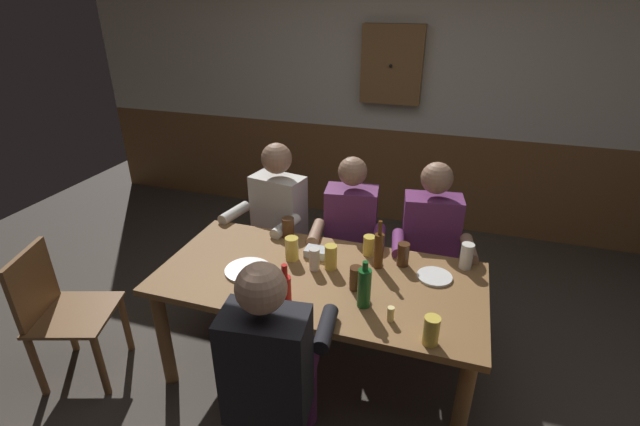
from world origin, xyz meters
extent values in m
plane|color=#423A33|center=(0.00, 0.00, 0.00)|extent=(7.88, 7.88, 0.00)
cube|color=beige|center=(0.00, 2.35, 1.79)|extent=(6.57, 0.12, 1.62)
cube|color=brown|center=(0.00, 2.35, 0.49)|extent=(6.57, 0.12, 0.98)
cube|color=brown|center=(0.00, -0.01, 0.71)|extent=(1.88, 0.90, 0.04)
cylinder|color=brown|center=(-0.86, -0.38, 0.34)|extent=(0.08, 0.08, 0.69)
cylinder|color=brown|center=(0.86, -0.38, 0.34)|extent=(0.08, 0.08, 0.69)
cylinder|color=brown|center=(-0.86, 0.36, 0.34)|extent=(0.08, 0.08, 0.69)
cylinder|color=brown|center=(0.86, 0.36, 0.34)|extent=(0.08, 0.08, 0.69)
cube|color=silver|center=(-0.56, 0.74, 0.73)|extent=(0.42, 0.29, 0.53)
sphere|color=#9E755B|center=(-0.56, 0.74, 1.14)|extent=(0.22, 0.22, 0.22)
cylinder|color=#AD1919|center=(-0.49, 0.56, 0.48)|extent=(0.21, 0.45, 0.13)
cylinder|color=#AD1919|center=(-0.70, 0.61, 0.48)|extent=(0.21, 0.45, 0.13)
cylinder|color=#AD1919|center=(-0.53, 0.35, 0.21)|extent=(0.10, 0.10, 0.42)
cylinder|color=#AD1919|center=(-0.74, 0.39, 0.21)|extent=(0.10, 0.10, 0.42)
cylinder|color=silver|center=(-0.39, 0.46, 0.75)|extent=(0.13, 0.29, 0.08)
cylinder|color=silver|center=(-0.83, 0.54, 0.75)|extent=(0.13, 0.29, 0.08)
cube|color=#6B2D66|center=(0.00, 0.74, 0.72)|extent=(0.39, 0.28, 0.51)
sphere|color=#9E755B|center=(0.00, 0.74, 1.10)|extent=(0.20, 0.20, 0.20)
cylinder|color=black|center=(0.12, 0.62, 0.48)|extent=(0.19, 0.42, 0.13)
cylinder|color=black|center=(-0.08, 0.59, 0.48)|extent=(0.19, 0.42, 0.13)
cylinder|color=black|center=(0.15, 0.42, 0.21)|extent=(0.10, 0.10, 0.42)
cylinder|color=black|center=(-0.05, 0.39, 0.21)|extent=(0.10, 0.10, 0.42)
cylinder|color=#6B2D66|center=(0.25, 0.52, 0.74)|extent=(0.12, 0.29, 0.08)
cylinder|color=#9E755B|center=(-0.17, 0.46, 0.74)|extent=(0.12, 0.29, 0.08)
cube|color=#6B2D66|center=(0.56, 0.74, 0.72)|extent=(0.41, 0.27, 0.53)
sphere|color=#9E755B|center=(0.56, 0.74, 1.12)|extent=(0.21, 0.21, 0.21)
cylinder|color=#AD1919|center=(0.69, 0.61, 0.48)|extent=(0.19, 0.43, 0.13)
cylinder|color=#AD1919|center=(0.48, 0.57, 0.48)|extent=(0.19, 0.43, 0.13)
cylinder|color=#AD1919|center=(0.72, 0.40, 0.21)|extent=(0.10, 0.10, 0.42)
cylinder|color=#AD1919|center=(0.52, 0.37, 0.21)|extent=(0.10, 0.10, 0.42)
cylinder|color=#9E755B|center=(0.82, 0.53, 0.75)|extent=(0.12, 0.29, 0.08)
cylinder|color=#6B2D66|center=(0.38, 0.47, 0.75)|extent=(0.12, 0.29, 0.08)
cube|color=black|center=(0.00, -0.76, 0.73)|extent=(0.40, 0.28, 0.55)
sphere|color=tan|center=(0.00, -0.76, 1.15)|extent=(0.21, 0.21, 0.21)
cylinder|color=#6B2D66|center=(-0.12, -0.62, 0.48)|extent=(0.18, 0.43, 0.13)
cylinder|color=#6B2D66|center=(0.08, -0.60, 0.48)|extent=(0.18, 0.43, 0.13)
cylinder|color=#6B2D66|center=(-0.14, -0.41, 0.21)|extent=(0.10, 0.10, 0.42)
cylinder|color=#6B2D66|center=(0.06, -0.39, 0.21)|extent=(0.10, 0.10, 0.42)
cylinder|color=tan|center=(-0.25, -0.52, 0.76)|extent=(0.11, 0.29, 0.08)
cylinder|color=black|center=(0.19, -0.47, 0.76)|extent=(0.11, 0.29, 0.08)
cube|color=brown|center=(-1.41, -0.46, 0.45)|extent=(0.55, 0.55, 0.02)
cube|color=brown|center=(-1.60, -0.53, 0.67)|extent=(0.15, 0.39, 0.42)
cylinder|color=brown|center=(-1.29, -0.23, 0.22)|extent=(0.04, 0.04, 0.44)
cylinder|color=brown|center=(-1.17, -0.59, 0.22)|extent=(0.04, 0.04, 0.44)
cylinder|color=brown|center=(-1.65, -0.34, 0.22)|extent=(0.04, 0.04, 0.44)
cylinder|color=brown|center=(-1.53, -0.70, 0.22)|extent=(0.04, 0.04, 0.44)
cylinder|color=#F9E08C|center=(0.46, -0.27, 0.77)|extent=(0.04, 0.04, 0.08)
cube|color=#B2B7BC|center=(-0.08, 0.20, 0.75)|extent=(0.14, 0.10, 0.05)
cylinder|color=white|center=(0.64, 0.18, 0.73)|extent=(0.20, 0.20, 0.01)
cylinder|color=white|center=(-0.41, -0.09, 0.73)|extent=(0.27, 0.27, 0.01)
cylinder|color=#593314|center=(0.30, 0.19, 0.83)|extent=(0.06, 0.06, 0.22)
cylinder|color=#593314|center=(0.30, 0.19, 0.99)|extent=(0.02, 0.02, 0.09)
cylinder|color=#195923|center=(0.31, -0.20, 0.83)|extent=(0.07, 0.07, 0.22)
cylinder|color=#195923|center=(0.31, -0.20, 0.97)|extent=(0.03, 0.03, 0.05)
cylinder|color=red|center=(-0.10, -0.28, 0.80)|extent=(0.07, 0.07, 0.15)
cylinder|color=red|center=(-0.10, -0.28, 0.91)|extent=(0.03, 0.03, 0.08)
cylinder|color=#E5C64C|center=(0.22, 0.32, 0.79)|extent=(0.08, 0.08, 0.13)
cylinder|color=#E5C64C|center=(-0.22, 0.12, 0.80)|extent=(0.08, 0.08, 0.15)
cylinder|color=#4C2D19|center=(-0.34, 0.38, 0.79)|extent=(0.08, 0.08, 0.14)
cylinder|color=#E5C64C|center=(0.67, -0.38, 0.80)|extent=(0.08, 0.08, 0.15)
cylinder|color=#E5C64C|center=(0.04, 0.09, 0.80)|extent=(0.07, 0.07, 0.15)
cylinder|color=white|center=(0.80, 0.35, 0.80)|extent=(0.07, 0.07, 0.16)
cylinder|color=white|center=(-0.05, 0.05, 0.79)|extent=(0.06, 0.06, 0.14)
cylinder|color=#4C2D19|center=(0.44, 0.26, 0.80)|extent=(0.07, 0.07, 0.15)
cylinder|color=#4C2D19|center=(0.23, -0.06, 0.79)|extent=(0.07, 0.07, 0.14)
cube|color=brown|center=(-0.02, 2.22, 1.61)|extent=(0.56, 0.12, 0.70)
sphere|color=black|center=(-0.02, 2.15, 1.61)|extent=(0.03, 0.03, 0.03)
camera|label=1|loc=(0.68, -2.09, 2.20)|focal=25.31mm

